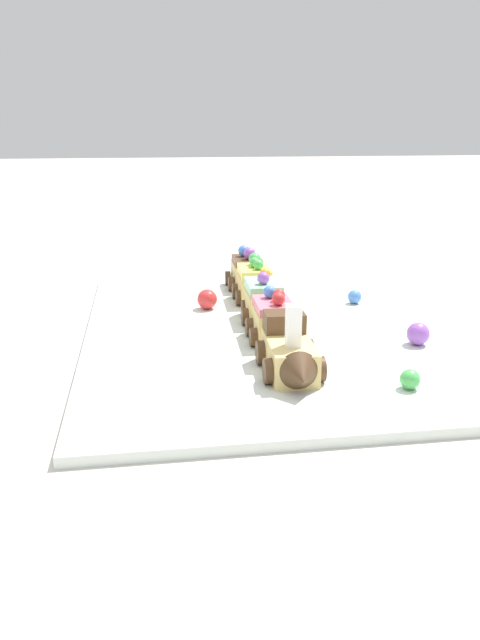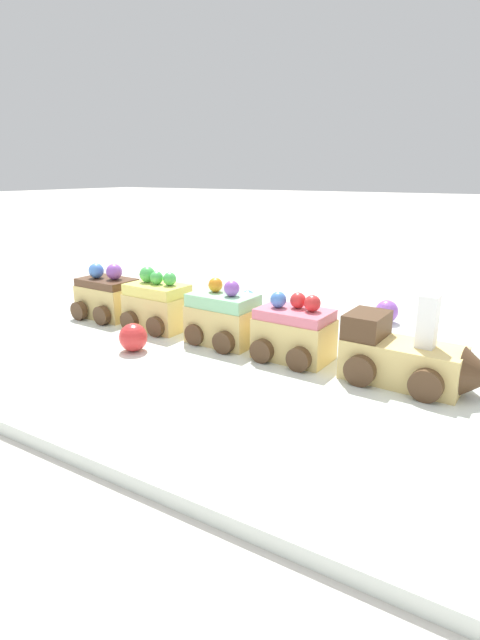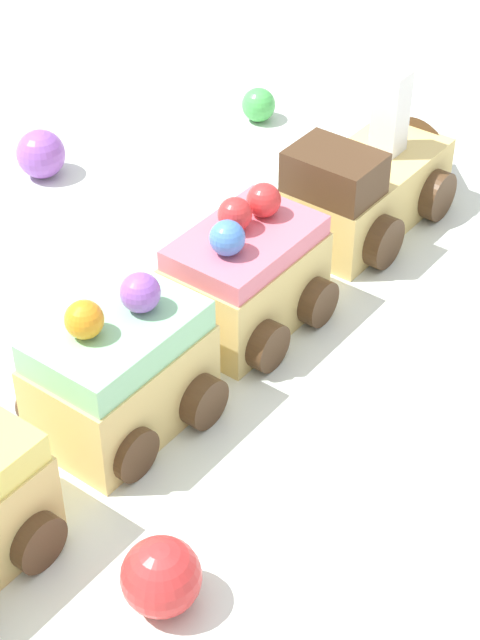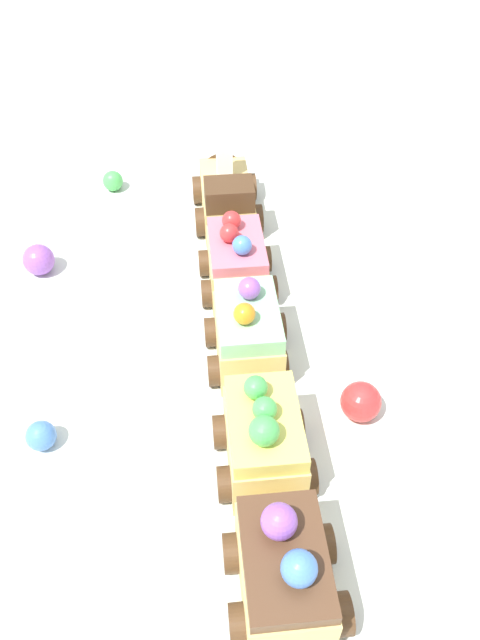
% 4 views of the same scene
% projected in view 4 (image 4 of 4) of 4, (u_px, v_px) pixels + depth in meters
% --- Properties ---
extents(ground_plane, '(10.00, 10.00, 0.00)m').
position_uv_depth(ground_plane, '(270.00, 341.00, 0.55)').
color(ground_plane, beige).
extents(display_board, '(0.68, 0.46, 0.01)m').
position_uv_depth(display_board, '(270.00, 337.00, 0.55)').
color(display_board, silver).
rests_on(display_board, ground_plane).
extents(cake_train_locomotive, '(0.14, 0.07, 0.09)m').
position_uv_depth(cake_train_locomotive, '(226.00, 192.00, 0.66)').
color(cake_train_locomotive, '#E5C675').
rests_on(cake_train_locomotive, display_board).
extents(cake_car_strawberry, '(0.08, 0.07, 0.07)m').
position_uv_depth(cake_car_strawberry, '(237.00, 263.00, 0.57)').
color(cake_car_strawberry, '#E5C675').
rests_on(cake_car_strawberry, display_board).
extents(cake_car_mint, '(0.08, 0.07, 0.08)m').
position_uv_depth(cake_car_mint, '(248.00, 335.00, 0.50)').
color(cake_car_mint, '#E5C675').
rests_on(cake_car_mint, display_board).
extents(cake_car_lemon, '(0.08, 0.07, 0.08)m').
position_uv_depth(cake_car_lemon, '(264.00, 441.00, 0.43)').
color(cake_car_lemon, '#E5C675').
rests_on(cake_car_lemon, display_board).
extents(cake_car_chocolate, '(0.08, 0.07, 0.07)m').
position_uv_depth(cake_car_chocolate, '(284.00, 572.00, 0.37)').
color(cake_car_chocolate, '#E5C675').
rests_on(cake_car_chocolate, display_board).
extents(gumball_red, '(0.03, 0.03, 0.03)m').
position_uv_depth(gumball_red, '(361.00, 402.00, 0.47)').
color(gumball_red, red).
rests_on(gumball_red, display_board).
extents(gumball_blue, '(0.02, 0.02, 0.02)m').
position_uv_depth(gumball_blue, '(41.00, 436.00, 0.46)').
color(gumball_blue, '#4C84E0').
rests_on(gumball_blue, display_board).
extents(gumball_purple, '(0.03, 0.03, 0.03)m').
position_uv_depth(gumball_purple, '(39.00, 260.00, 0.59)').
color(gumball_purple, '#9956C6').
rests_on(gumball_purple, display_board).
extents(gumball_green, '(0.02, 0.02, 0.02)m').
position_uv_depth(gumball_green, '(113.00, 181.00, 0.70)').
color(gumball_green, '#4CBC56').
rests_on(gumball_green, display_board).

